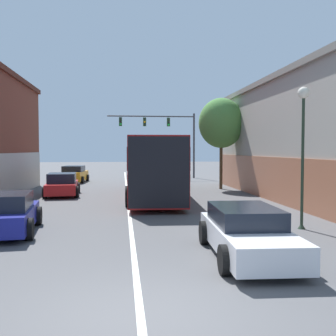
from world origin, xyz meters
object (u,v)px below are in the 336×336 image
Objects in this scene: hatchback_foreground at (247,232)px; parked_car_left_far at (74,174)px; parked_car_left_mid at (62,185)px; street_lamp at (303,134)px; traffic_signal_gantry at (165,130)px; parked_car_left_near at (3,214)px; bus at (154,164)px; street_tree_near at (221,123)px.

parked_car_left_far is at bearing 19.48° from hatchback_foreground.
street_lamp is (9.53, -10.80, 2.57)m from parked_car_left_mid.
traffic_signal_gantry reaches higher than parked_car_left_far.
street_lamp reaches higher than parked_car_left_near.
parked_car_left_near is 19.82m from parked_car_left_far.
parked_car_left_mid is at bearing 81.08° from bus.
traffic_signal_gantry reaches higher than parked_car_left_mid.
hatchback_foreground is (1.32, -12.79, -1.25)m from bus.
parked_car_left_near is at bearing 151.82° from bus.
hatchback_foreground is 1.15× the size of parked_car_left_far.
parked_car_left_near is 0.84× the size of street_lamp.
parked_car_left_mid is 9.42m from parked_car_left_far.
parked_car_left_mid is 15.56m from traffic_signal_gantry.
parked_car_left_near is 0.49× the size of traffic_signal_gantry.
traffic_signal_gantry is 10.69m from street_tree_near.
bus is 12.91m from hatchback_foreground.
bus is 12.03m from parked_car_left_far.
parked_car_left_near is 10.17m from street_lamp.
street_tree_near reaches higher than hatchback_foreground.
traffic_signal_gantry is 1.71× the size of street_lamp.
traffic_signal_gantry is (0.82, 26.99, 3.94)m from hatchback_foreground.
street_tree_near is at bearing -117.05° from parked_car_left_far.
street_lamp is (9.83, -0.39, 2.57)m from parked_car_left_near.
parked_car_left_far is (-7.05, 23.30, 0.05)m from hatchback_foreground.
parked_car_left_mid is at bearing -7.25° from parked_car_left_near.
traffic_signal_gantry reaches higher than street_lamp.
parked_car_left_far reaches higher than parked_car_left_near.
street_lamp reaches higher than hatchback_foreground.
bus is at bearing 113.61° from street_lamp.
street_lamp is (4.24, -9.70, 1.35)m from bus.
street_tree_near is (10.19, 2.77, 3.85)m from parked_car_left_mid.
street_tree_near is (0.65, 13.57, 1.28)m from street_lamp.
parked_car_left_mid is 14.63m from street_lamp.
traffic_signal_gantry is at bearing 95.02° from street_lamp.
parked_car_left_far is 22.68m from street_lamp.
hatchback_foreground is at bearing -158.21° from parked_car_left_far.
traffic_signal_gantry reaches higher than hatchback_foreground.
bus is 3.19× the size of parked_car_left_mid.
parked_car_left_near is at bearing -128.51° from street_tree_near.
traffic_signal_gantry is 24.03m from street_lamp.
hatchback_foreground is 7.73m from parked_car_left_near.
traffic_signal_gantry reaches higher than bus.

